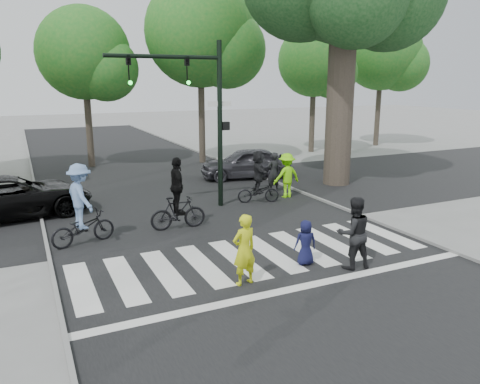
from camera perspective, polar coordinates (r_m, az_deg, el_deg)
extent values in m
plane|color=gray|center=(11.95, 4.03, -9.38)|extent=(120.00, 120.00, 0.00)
cube|color=black|center=(16.23, -4.62, -3.13)|extent=(10.00, 70.00, 0.01)
cube|color=black|center=(18.97, -7.83, -0.76)|extent=(70.00, 10.00, 0.01)
cube|color=gray|center=(15.29, -22.68, -5.05)|extent=(0.10, 70.00, 0.10)
cube|color=gray|center=(18.53, 10.14, -1.05)|extent=(0.10, 70.00, 0.10)
cube|color=silver|center=(11.58, -18.81, -10.83)|extent=(0.55, 3.00, 0.01)
cube|color=silver|center=(11.71, -13.88, -10.22)|extent=(0.55, 3.00, 0.01)
cube|color=silver|center=(11.91, -9.11, -9.56)|extent=(0.55, 3.00, 0.01)
cube|color=silver|center=(12.20, -4.55, -8.86)|extent=(0.55, 3.00, 0.01)
cube|color=silver|center=(12.56, -0.23, -8.14)|extent=(0.55, 3.00, 0.01)
cube|color=silver|center=(12.98, 3.80, -7.43)|extent=(0.55, 3.00, 0.01)
cube|color=silver|center=(13.47, 7.55, -6.73)|extent=(0.55, 3.00, 0.01)
cube|color=silver|center=(14.01, 11.02, -6.06)|extent=(0.55, 3.00, 0.01)
cube|color=silver|center=(14.60, 14.20, -5.42)|extent=(0.55, 3.00, 0.01)
cube|color=silver|center=(15.23, 17.13, -4.82)|extent=(0.55, 3.00, 0.01)
cube|color=silver|center=(11.01, 7.14, -11.50)|extent=(10.00, 0.30, 0.01)
cylinder|color=black|center=(17.19, -2.47, 8.02)|extent=(0.18, 0.18, 6.00)
cylinder|color=black|center=(16.46, -9.24, 15.99)|extent=(4.00, 0.14, 0.14)
imported|color=black|center=(16.69, -6.46, 14.49)|extent=(0.16, 0.20, 1.00)
sphere|color=#19E533|center=(16.57, -6.28, 13.12)|extent=(0.14, 0.14, 0.14)
imported|color=black|center=(16.15, -13.40, 14.25)|extent=(0.16, 0.20, 1.00)
sphere|color=#19E533|center=(16.03, -13.22, 12.84)|extent=(0.14, 0.14, 0.14)
cube|color=black|center=(17.28, -1.79, 8.05)|extent=(0.28, 0.18, 0.30)
cube|color=#FF660C|center=(17.32, -1.45, 8.07)|extent=(0.02, 0.14, 0.20)
cube|color=white|center=(17.14, -2.49, 10.68)|extent=(0.90, 0.04, 0.18)
cylinder|color=brown|center=(21.45, 12.06, 10.17)|extent=(1.20, 1.20, 7.00)
cylinder|color=brown|center=(21.53, 13.47, 18.11)|extent=(1.29, 1.74, 2.93)
cylinder|color=brown|center=(26.66, -18.02, 8.90)|extent=(0.36, 0.36, 5.60)
sphere|color=#1B7624|center=(26.63, -18.54, 15.77)|extent=(4.80, 4.80, 4.80)
sphere|color=#1B7624|center=(26.04, -16.04, 14.24)|extent=(3.36, 3.36, 3.36)
cylinder|color=brown|center=(26.82, -4.72, 10.73)|extent=(0.36, 0.36, 6.72)
sphere|color=#1B7624|center=(26.91, -4.89, 18.92)|extent=(6.00, 6.00, 6.00)
sphere|color=#1B7624|center=(26.46, -1.58, 16.97)|extent=(4.20, 4.20, 4.20)
cylinder|color=brown|center=(31.26, 8.82, 9.85)|extent=(0.36, 0.36, 5.46)
sphere|color=#1B7624|center=(31.23, 9.04, 15.57)|extent=(4.60, 4.60, 4.60)
sphere|color=#1B7624|center=(31.17, 11.16, 14.05)|extent=(3.22, 3.22, 3.22)
cylinder|color=brown|center=(35.39, 16.52, 10.44)|extent=(0.36, 0.36, 6.16)
sphere|color=#1B7624|center=(35.41, 16.91, 16.13)|extent=(5.40, 5.40, 5.40)
sphere|color=#1B7624|center=(35.51, 19.05, 14.54)|extent=(3.78, 3.78, 3.78)
imported|color=yellow|center=(10.80, 0.51, -7.06)|extent=(0.68, 0.51, 1.70)
imported|color=#13153C|center=(12.14, 7.99, -6.12)|extent=(0.65, 0.50, 1.18)
imported|color=black|center=(12.03, 13.68, -4.88)|extent=(1.01, 0.85, 1.85)
imported|color=black|center=(14.24, -18.59, -4.17)|extent=(1.97, 1.13, 0.98)
imported|color=#6D8FC3|center=(13.99, -18.88, -0.51)|extent=(1.00, 1.36, 1.88)
imported|color=black|center=(14.98, -7.57, -2.54)|extent=(1.80, 0.61, 1.06)
imported|color=black|center=(14.76, -7.67, 0.69)|extent=(0.52, 1.10, 1.84)
imported|color=black|center=(18.10, 2.25, 0.02)|extent=(1.70, 1.02, 0.84)
imported|color=black|center=(17.93, 2.28, 2.54)|extent=(0.91, 1.57, 1.62)
imported|color=black|center=(17.86, -26.06, -0.53)|extent=(5.57, 3.19, 1.46)
imported|color=#3A393F|center=(22.57, 0.70, 3.55)|extent=(4.60, 2.64, 1.47)
imported|color=#81F80C|center=(18.86, 5.70, 2.01)|extent=(1.20, 0.73, 1.80)
imported|color=black|center=(19.78, 4.11, 2.41)|extent=(0.66, 0.47, 1.69)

